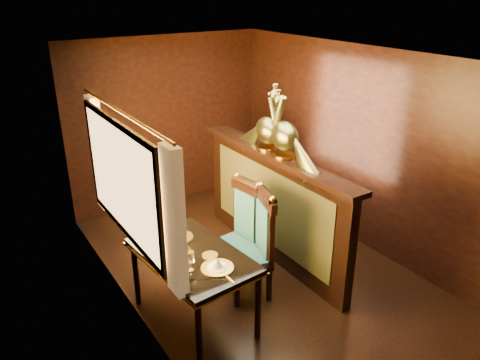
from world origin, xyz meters
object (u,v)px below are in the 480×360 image
at_px(dining_table, 192,260).
at_px(peacock_left, 285,123).
at_px(chair_left, 259,241).
at_px(chair_right, 242,227).
at_px(peacock_right, 268,119).

distance_m(dining_table, peacock_left, 1.77).
height_order(dining_table, peacock_left, peacock_left).
bearing_deg(peacock_left, dining_table, -164.77).
xyz_separation_m(chair_left, chair_right, (0.03, 0.37, -0.01)).
xyz_separation_m(peacock_left, peacock_right, (0.00, 0.32, -0.03)).
xyz_separation_m(chair_right, peacock_right, (0.54, 0.29, 1.10)).
bearing_deg(dining_table, chair_right, 20.41).
height_order(peacock_left, peacock_right, peacock_left).
distance_m(chair_right, peacock_right, 1.26).
distance_m(peacock_left, peacock_right, 0.32).
relative_size(chair_left, peacock_left, 1.55).
relative_size(chair_left, chair_right, 1.02).
bearing_deg(chair_right, dining_table, -161.54).
bearing_deg(chair_left, chair_right, 101.49).
distance_m(chair_left, peacock_right, 1.39).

